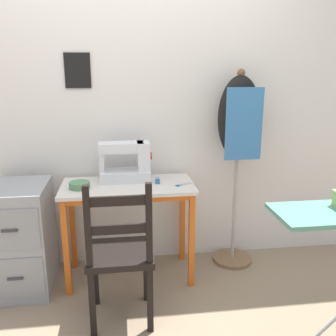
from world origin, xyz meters
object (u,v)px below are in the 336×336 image
Objects in this scene: fabric_bowl at (79,185)px; filing_cabinet at (22,238)px; wooden_chair at (120,255)px; thread_spool_near_machine at (157,181)px; dress_form at (239,128)px; scissors at (181,185)px; sewing_machine at (128,163)px.

filing_cabinet is (-0.42, -0.01, -0.37)m from fabric_bowl.
fabric_bowl is 0.63m from wooden_chair.
dress_form is at bearing 11.06° from thread_spool_near_machine.
dress_form reaches higher than fabric_bowl.
thread_spool_near_machine reaches higher than scissors.
sewing_machine reaches higher than thread_spool_near_machine.
wooden_chair reaches higher than fabric_bowl.
wooden_chair is (0.27, -0.48, -0.31)m from fabric_bowl.
wooden_chair is at bearing -119.21° from thread_spool_near_machine.
fabric_bowl is 1.09× the size of scissors.
thread_spool_near_machine is at bearing 160.54° from scissors.
fabric_bowl is 0.56m from filing_cabinet.
sewing_machine is 0.88m from dress_form.
sewing_machine is at bearing 155.61° from scissors.
dress_form is (1.61, 0.17, 0.72)m from filing_cabinet.
dress_form is at bearing 7.52° from fabric_bowl.
scissors is (0.37, -0.17, -0.13)m from sewing_machine.
dress_form is at bearing 34.62° from wooden_chair.
fabric_bowl is (-0.34, -0.14, -0.11)m from sewing_machine.
fabric_bowl is 0.09× the size of dress_form.
dress_form is at bearing 5.87° from filing_cabinet.
dress_form is (0.47, 0.18, 0.37)m from scissors.
sewing_machine is 0.41× the size of wooden_chair.
wooden_chair is 1.22× the size of filing_cabinet.
filing_cabinet is at bearing -174.13° from dress_form.
fabric_bowl is 1.25m from dress_form.
scissors is 0.70m from wooden_chair.
filing_cabinet is at bearing 145.78° from wooden_chair.
scissors is 1.19m from filing_cabinet.
scissors is at bearing -2.03° from fabric_bowl.
fabric_bowl is 0.55m from thread_spool_near_machine.
sewing_machine reaches higher than fabric_bowl.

